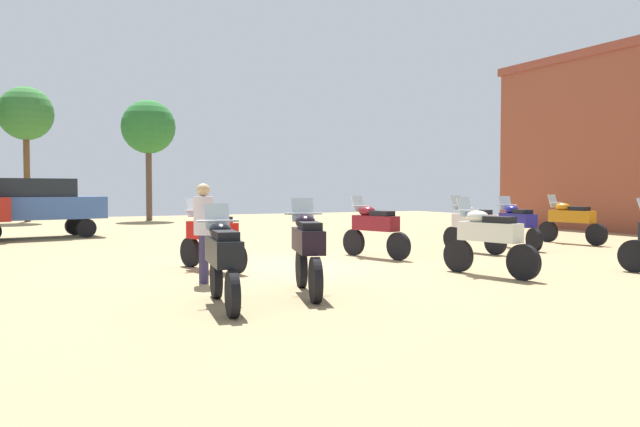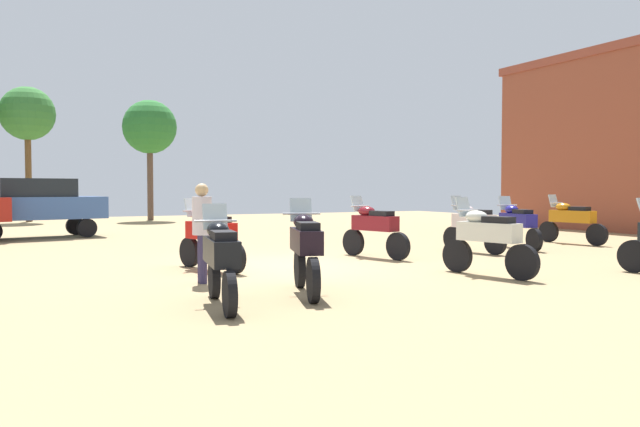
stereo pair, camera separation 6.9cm
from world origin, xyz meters
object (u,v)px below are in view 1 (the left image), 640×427
object	(u,v)px
motorcycle_6	(488,238)
tree_3	(26,115)
motorcycle_3	(571,220)
person_2	(203,225)
motorcycle_8	(211,235)
motorcycle_10	(375,227)
motorcycle_9	(223,257)
motorcycle_4	(517,223)
motorcycle_1	(308,248)
motorcycle_7	(473,225)
tree_1	(148,128)
car_3	(35,203)

from	to	relation	value
motorcycle_6	tree_3	size ratio (longest dim) A/B	0.31
motorcycle_3	motorcycle_6	size ratio (longest dim) A/B	1.07
motorcycle_3	person_2	distance (m)	12.39
motorcycle_8	motorcycle_10	bearing A→B (deg)	-11.59
motorcycle_9	person_2	world-z (taller)	person_2
motorcycle_9	motorcycle_4	bearing A→B (deg)	33.76
motorcycle_4	motorcycle_9	size ratio (longest dim) A/B	1.04
motorcycle_4	person_2	world-z (taller)	person_2
motorcycle_1	motorcycle_7	size ratio (longest dim) A/B	0.99
motorcycle_4	tree_1	size ratio (longest dim) A/B	0.35
motorcycle_6	tree_1	distance (m)	24.59
motorcycle_6	motorcycle_10	bearing A→B (deg)	82.03
motorcycle_4	motorcycle_7	bearing A→B (deg)	-161.05
motorcycle_8	person_2	distance (m)	1.76
motorcycle_7	tree_3	bearing A→B (deg)	107.58
motorcycle_7	car_3	size ratio (longest dim) A/B	0.46
tree_1	motorcycle_9	bearing A→B (deg)	-99.02
motorcycle_3	motorcycle_6	bearing A→B (deg)	-156.72
motorcycle_8	motorcycle_10	xyz separation A→B (m)	(4.19, 0.47, 0.01)
motorcycle_7	motorcycle_10	distance (m)	2.96
tree_3	motorcycle_9	bearing A→B (deg)	-86.02
car_3	tree_1	world-z (taller)	tree_1
motorcycle_1	motorcycle_9	distance (m)	1.56
car_3	tree_3	world-z (taller)	tree_3
motorcycle_3	motorcycle_7	distance (m)	4.37
motorcycle_4	car_3	size ratio (longest dim) A/B	0.48
motorcycle_8	motorcycle_1	bearing A→B (deg)	-99.65
motorcycle_10	person_2	bearing A→B (deg)	-171.86
motorcycle_1	tree_3	distance (m)	26.37
motorcycle_4	motorcycle_8	bearing A→B (deg)	-164.26
motorcycle_8	person_2	xyz separation A→B (m)	(-0.62, -1.62, 0.31)
motorcycle_3	motorcycle_4	size ratio (longest dim) A/B	1.04
motorcycle_10	motorcycle_9	bearing A→B (deg)	-155.21
motorcycle_1	tree_1	bearing A→B (deg)	101.14
motorcycle_1	motorcycle_6	distance (m)	3.97
motorcycle_4	motorcycle_9	world-z (taller)	motorcycle_4
motorcycle_7	motorcycle_10	size ratio (longest dim) A/B	1.01
motorcycle_7	car_3	world-z (taller)	car_3
car_3	person_2	distance (m)	12.48
car_3	person_2	world-z (taller)	car_3
motorcycle_3	motorcycle_8	bearing A→B (deg)	177.37
motorcycle_3	car_3	bearing A→B (deg)	138.38
tree_1	tree_3	xyz separation A→B (m)	(-5.78, 1.24, 0.51)
motorcycle_3	motorcycle_9	distance (m)	13.41
tree_1	person_2	bearing A→B (deg)	-98.99
motorcycle_8	tree_3	xyz separation A→B (m)	(-2.81, 22.25, 4.64)
motorcycle_4	motorcycle_8	xyz separation A→B (m)	(-8.89, -0.61, 0.00)
person_2	tree_3	bearing A→B (deg)	11.78
motorcycle_6	person_2	bearing A→B (deg)	150.58
motorcycle_9	tree_1	bearing A→B (deg)	90.21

